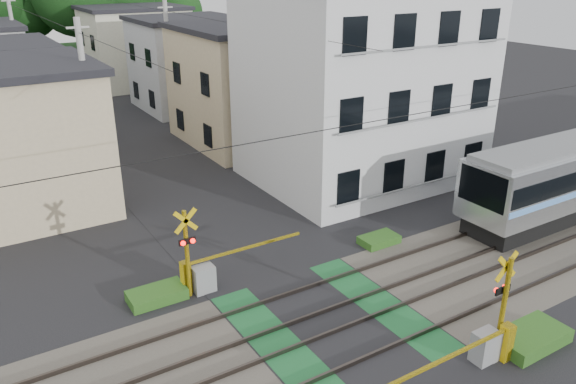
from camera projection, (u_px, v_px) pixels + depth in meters
ground at (330, 322)px, 16.81m from camera, size 120.00×120.00×0.00m
track_bed at (330, 321)px, 16.80m from camera, size 120.00×120.00×0.14m
crossing_signal_near at (490, 339)px, 14.93m from camera, size 4.74×0.65×3.09m
crossing_signal_far at (200, 272)px, 18.16m from camera, size 4.74×0.65×3.09m
apartment_block at (361, 84)px, 26.68m from camera, size 10.20×8.36×9.30m
houses_row at (99, 76)px, 36.12m from camera, size 22.07×31.35×6.80m
tree_hill at (36, 10)px, 53.34m from camera, size 40.00×13.69×11.86m
catenary at (482, 170)px, 18.37m from camera, size 60.00×5.04×7.00m
utility_poles at (88, 72)px, 32.88m from camera, size 7.90×42.00×8.00m
pedestrian at (79, 108)px, 38.32m from camera, size 0.70×0.55×1.71m
weed_patches at (378, 301)px, 17.53m from camera, size 10.25×8.80×0.40m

